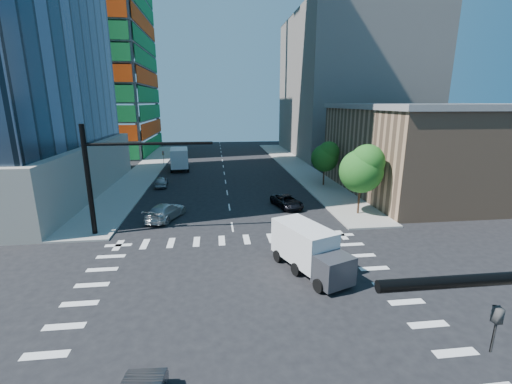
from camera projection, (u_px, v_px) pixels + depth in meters
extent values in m
plane|color=black|center=(244.00, 303.00, 18.91)|extent=(160.00, 160.00, 0.00)
cube|color=silver|center=(244.00, 303.00, 18.91)|extent=(20.00, 20.00, 0.01)
cube|color=gray|center=(296.00, 166.00, 58.74)|extent=(5.00, 60.00, 0.15)
cube|color=gray|center=(147.00, 170.00, 55.86)|extent=(5.00, 60.00, 0.15)
cube|color=#198C3D|center=(145.00, 33.00, 70.50)|extent=(0.12, 24.00, 49.00)
cube|color=#F0450E|center=(53.00, 17.00, 56.95)|extent=(24.00, 0.12, 49.00)
cube|color=#967257|center=(432.00, 151.00, 41.64)|extent=(20.00, 22.00, 10.00)
cube|color=slate|center=(438.00, 106.00, 40.30)|extent=(20.50, 22.50, 0.60)
cube|color=slate|center=(350.00, 86.00, 71.28)|extent=(24.00, 30.00, 28.00)
imported|color=black|center=(494.00, 329.00, 6.69)|extent=(0.16, 0.20, 1.00)
cylinder|color=black|center=(88.00, 181.00, 27.45)|extent=(0.40, 0.40, 9.00)
cylinder|color=black|center=(150.00, 144.00, 27.29)|extent=(10.00, 0.24, 0.24)
imported|color=black|center=(163.00, 157.00, 27.68)|extent=(0.16, 0.20, 1.00)
cylinder|color=#382316|center=(359.00, 202.00, 33.47)|extent=(0.20, 0.20, 2.27)
sphere|color=#155016|center=(361.00, 171.00, 32.68)|extent=(4.16, 4.16, 4.16)
sphere|color=#2F7627|center=(367.00, 161.00, 32.19)|extent=(3.25, 3.25, 3.25)
cylinder|color=#382316|center=(324.00, 178.00, 45.07)|extent=(0.20, 0.20, 1.92)
sphere|color=#155016|center=(325.00, 158.00, 44.40)|extent=(3.52, 3.52, 3.52)
sphere|color=#2F7627|center=(329.00, 152.00, 43.95)|extent=(2.75, 2.75, 2.75)
imported|color=black|center=(287.00, 201.00, 36.02)|extent=(3.24, 5.01, 1.28)
imported|color=silver|center=(166.00, 211.00, 32.32)|extent=(3.89, 5.62, 1.51)
imported|color=#999BA0|center=(161.00, 182.00, 44.86)|extent=(1.90, 4.06, 1.34)
cube|color=silver|center=(312.00, 248.00, 21.84)|extent=(3.75, 5.10, 2.40)
cube|color=#38393F|center=(312.00, 256.00, 21.99)|extent=(2.58, 2.32, 1.75)
cube|color=silver|center=(179.00, 157.00, 56.14)|extent=(3.16, 5.78, 2.89)
cube|color=#38393F|center=(180.00, 161.00, 56.33)|extent=(2.73, 2.23, 2.11)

